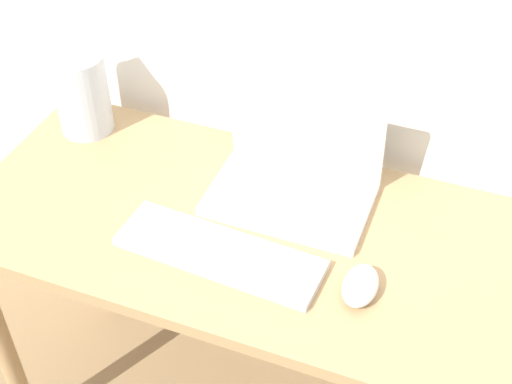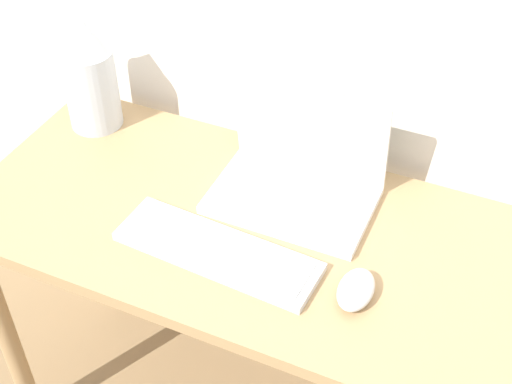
{
  "view_description": "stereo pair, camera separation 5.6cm",
  "coord_description": "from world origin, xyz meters",
  "px_view_note": "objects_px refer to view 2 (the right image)",
  "views": [
    {
      "loc": [
        0.37,
        -0.71,
        1.81
      ],
      "look_at": [
        -0.02,
        0.28,
        0.86
      ],
      "focal_mm": 50.0,
      "sensor_mm": 36.0,
      "label": 1
    },
    {
      "loc": [
        0.42,
        -0.69,
        1.81
      ],
      "look_at": [
        -0.02,
        0.28,
        0.86
      ],
      "focal_mm": 50.0,
      "sensor_mm": 36.0,
      "label": 2
    }
  ],
  "objects_px": {
    "laptop": "(298,176)",
    "keyboard": "(217,251)",
    "mouse": "(356,290)",
    "vase": "(89,74)"
  },
  "relations": [
    {
      "from": "mouse",
      "to": "vase",
      "type": "relative_size",
      "value": 0.38
    },
    {
      "from": "laptop",
      "to": "keyboard",
      "type": "xyz_separation_m",
      "value": [
        -0.08,
        -0.24,
        -0.04
      ]
    },
    {
      "from": "laptop",
      "to": "keyboard",
      "type": "bearing_deg",
      "value": -108.42
    },
    {
      "from": "laptop",
      "to": "vase",
      "type": "xyz_separation_m",
      "value": [
        -0.55,
        0.05,
        0.09
      ]
    },
    {
      "from": "laptop",
      "to": "vase",
      "type": "height_order",
      "value": "vase"
    },
    {
      "from": "laptop",
      "to": "keyboard",
      "type": "distance_m",
      "value": 0.25
    },
    {
      "from": "keyboard",
      "to": "vase",
      "type": "height_order",
      "value": "vase"
    },
    {
      "from": "laptop",
      "to": "mouse",
      "type": "height_order",
      "value": "laptop"
    },
    {
      "from": "keyboard",
      "to": "mouse",
      "type": "distance_m",
      "value": 0.29
    },
    {
      "from": "laptop",
      "to": "mouse",
      "type": "distance_m",
      "value": 0.31
    }
  ]
}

